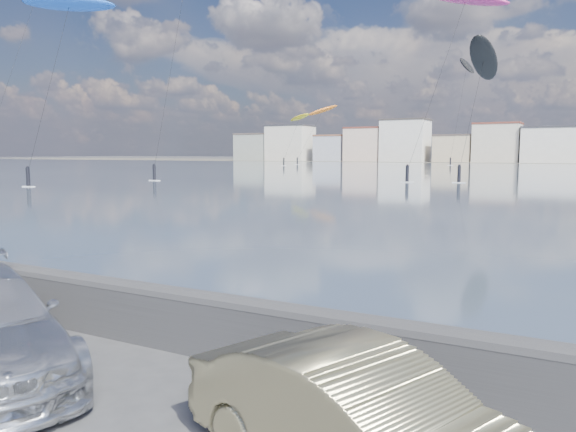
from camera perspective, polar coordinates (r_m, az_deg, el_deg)
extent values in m
plane|color=#333335|center=(7.82, -22.08, -18.87)|extent=(700.00, 700.00, 0.00)
cube|color=#38465E|center=(96.14, 25.14, 3.93)|extent=(500.00, 177.00, 0.00)
cube|color=#4C473D|center=(204.52, 26.96, 4.88)|extent=(500.00, 60.00, 0.00)
cube|color=#28282B|center=(9.47, -9.28, -11.05)|extent=(400.00, 0.35, 0.90)
cylinder|color=#28282B|center=(9.34, -9.33, -8.42)|extent=(400.00, 0.36, 0.36)
cube|color=gray|center=(223.79, -3.30, 6.93)|extent=(14.00, 11.00, 10.00)
cube|color=#4C423D|center=(223.89, -3.31, 8.29)|extent=(14.28, 11.22, 0.60)
cube|color=beige|center=(216.07, 0.22, 7.36)|extent=(16.00, 12.00, 13.00)
cube|color=#2D2D33|center=(216.28, 0.22, 9.16)|extent=(16.32, 12.24, 0.60)
cube|color=#B2B7C6|center=(208.35, 4.50, 6.82)|extent=(11.00, 10.00, 9.00)
cube|color=brown|center=(208.44, 4.51, 8.14)|extent=(11.22, 10.20, 0.60)
cube|color=beige|center=(203.43, 7.88, 7.14)|extent=(13.00, 11.00, 11.50)
cube|color=brown|center=(203.60, 7.90, 8.84)|extent=(13.26, 11.22, 0.60)
cube|color=white|center=(198.82, 11.83, 7.44)|extent=(15.00, 12.00, 14.00)
cube|color=#383330|center=(199.09, 11.88, 9.54)|extent=(15.30, 12.24, 0.60)
cube|color=beige|center=(194.69, 16.50, 6.52)|extent=(12.00, 10.00, 8.50)
cube|color=#4C423D|center=(194.77, 16.54, 7.86)|extent=(12.24, 10.20, 0.60)
cube|color=beige|center=(192.35, 20.48, 6.90)|extent=(14.00, 11.00, 12.00)
cube|color=brown|center=(192.54, 20.55, 8.78)|extent=(14.28, 11.22, 0.60)
cube|color=white|center=(190.78, 25.11, 6.48)|extent=(16.00, 13.00, 10.50)
cube|color=#2D2D33|center=(190.92, 25.19, 8.15)|extent=(16.32, 13.26, 0.60)
imported|color=tan|center=(5.83, 7.48, -20.19)|extent=(4.34, 2.77, 1.35)
cylinder|color=black|center=(103.65, -26.11, 13.56)|extent=(1.78, 12.01, 31.79)
ellipsoid|color=orange|center=(160.64, 3.55, 10.67)|extent=(8.11, 7.86, 4.38)
cube|color=white|center=(147.50, 0.95, 5.24)|extent=(1.40, 0.42, 0.08)
cylinder|color=black|center=(147.48, 0.95, 5.59)|extent=(0.36, 0.36, 1.70)
sphere|color=black|center=(147.47, 0.95, 5.94)|extent=(0.28, 0.28, 0.28)
cylinder|color=black|center=(153.88, 2.30, 8.31)|extent=(0.56, 14.49, 13.71)
ellipsoid|color=yellow|center=(146.43, 1.19, 9.98)|extent=(8.59, 6.57, 2.21)
cube|color=white|center=(136.34, -0.43, 5.14)|extent=(1.40, 0.42, 0.08)
cylinder|color=black|center=(136.33, -0.43, 5.52)|extent=(0.36, 0.36, 1.70)
sphere|color=black|center=(136.31, -0.43, 5.90)|extent=(0.28, 0.28, 0.28)
cylinder|color=black|center=(141.26, 0.40, 7.90)|extent=(1.16, 10.59, 10.90)
ellipsoid|color=blue|center=(67.41, -21.29, 19.47)|extent=(8.53, 8.66, 1.87)
cube|color=white|center=(58.84, -24.86, 2.74)|extent=(1.40, 0.42, 0.08)
cylinder|color=black|center=(58.80, -24.91, 3.62)|extent=(0.36, 0.36, 1.70)
sphere|color=black|center=(58.77, -24.95, 4.50)|extent=(0.28, 0.28, 0.28)
cylinder|color=black|center=(62.50, -23.03, 12.25)|extent=(2.44, 7.93, 17.62)
ellipsoid|color=black|center=(74.33, 19.28, 14.85)|extent=(3.10, 10.36, 5.19)
cube|color=white|center=(63.10, 16.96, 3.28)|extent=(1.40, 0.42, 0.08)
cylinder|color=black|center=(63.06, 16.99, 4.09)|extent=(0.36, 0.36, 1.70)
sphere|color=black|center=(63.03, 17.02, 4.91)|extent=(0.28, 0.28, 0.28)
cylinder|color=black|center=(68.39, 18.22, 10.06)|extent=(0.33, 10.72, 13.25)
cube|color=white|center=(66.83, -13.41, 3.55)|extent=(1.40, 0.42, 0.08)
cylinder|color=black|center=(66.79, -13.43, 4.32)|extent=(0.36, 0.36, 1.70)
sphere|color=black|center=(66.76, -13.46, 5.09)|extent=(0.28, 0.28, 0.28)
cylinder|color=black|center=(72.88, -10.94, 19.31)|extent=(0.43, 10.95, 36.59)
ellipsoid|color=black|center=(156.19, 17.71, 14.36)|extent=(7.08, 10.11, 6.81)
cube|color=white|center=(146.42, 16.16, 4.98)|extent=(1.40, 0.42, 0.08)
cylinder|color=black|center=(146.40, 16.17, 5.33)|extent=(0.36, 0.36, 1.70)
sphere|color=black|center=(146.39, 16.18, 5.68)|extent=(0.28, 0.28, 0.28)
cylinder|color=black|center=(150.83, 16.96, 10.06)|extent=(1.51, 8.74, 24.16)
cube|color=white|center=(62.74, 12.00, 3.40)|extent=(1.40, 0.42, 0.08)
cylinder|color=black|center=(62.70, 12.02, 4.22)|extent=(0.36, 0.36, 1.70)
sphere|color=black|center=(62.67, 12.04, 5.04)|extent=(0.28, 0.28, 0.28)
cylinder|color=black|center=(67.85, 15.00, 13.10)|extent=(3.53, 10.74, 20.10)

